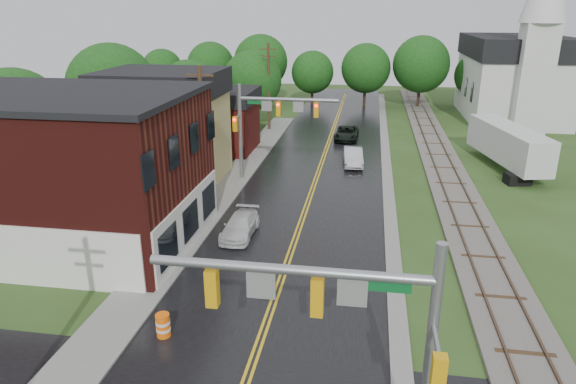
% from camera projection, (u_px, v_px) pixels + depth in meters
% --- Properties ---
extents(main_road, '(10.00, 90.00, 0.02)m').
position_uv_depth(main_road, '(319.00, 171.00, 41.15)').
color(main_road, black).
rests_on(main_road, ground).
extents(curb_right, '(0.80, 70.00, 0.12)m').
position_uv_depth(curb_right, '(386.00, 157.00, 44.99)').
color(curb_right, gray).
rests_on(curb_right, ground).
extents(sidewalk_left, '(2.40, 50.00, 0.12)m').
position_uv_depth(sidewalk_left, '(227.00, 188.00, 37.42)').
color(sidewalk_left, gray).
rests_on(sidewalk_left, ground).
extents(brick_building, '(14.30, 10.30, 8.30)m').
position_uv_depth(brick_building, '(62.00, 169.00, 27.66)').
color(brick_building, '#47130F').
rests_on(brick_building, ground).
extents(yellow_house, '(8.00, 7.00, 6.40)m').
position_uv_depth(yellow_house, '(166.00, 139.00, 37.99)').
color(yellow_house, tan).
rests_on(yellow_house, ground).
extents(darkred_building, '(7.00, 6.00, 4.40)m').
position_uv_depth(darkred_building, '(215.00, 127.00, 46.54)').
color(darkred_building, '#3F0F0C').
rests_on(darkred_building, ground).
extents(church, '(10.40, 18.40, 20.00)m').
position_uv_depth(church, '(516.00, 69.00, 58.27)').
color(church, silver).
rests_on(church, ground).
extents(railroad, '(3.20, 80.00, 0.30)m').
position_uv_depth(railroad, '(440.00, 159.00, 44.27)').
color(railroad, '#59544C').
rests_on(railroad, ground).
extents(traffic_signal_near, '(7.34, 0.30, 7.20)m').
position_uv_depth(traffic_signal_near, '(347.00, 318.00, 12.93)').
color(traffic_signal_near, gray).
rests_on(traffic_signal_near, ground).
extents(traffic_signal_far, '(7.34, 0.43, 7.20)m').
position_uv_depth(traffic_signal_far, '(268.00, 116.00, 37.20)').
color(traffic_signal_far, gray).
rests_on(traffic_signal_far, ground).
extents(utility_pole_b, '(1.80, 0.28, 9.00)m').
position_uv_depth(utility_pole_b, '(203.00, 133.00, 33.13)').
color(utility_pole_b, '#382616').
rests_on(utility_pole_b, ground).
extents(utility_pole_c, '(1.80, 0.28, 9.00)m').
position_uv_depth(utility_pole_c, '(269.00, 86.00, 53.58)').
color(utility_pole_c, '#382616').
rests_on(utility_pole_c, ground).
extents(tree_left_a, '(6.80, 6.80, 8.67)m').
position_uv_depth(tree_left_a, '(18.00, 121.00, 34.84)').
color(tree_left_a, black).
rests_on(tree_left_a, ground).
extents(tree_left_b, '(7.60, 7.60, 9.69)m').
position_uv_depth(tree_left_b, '(114.00, 91.00, 43.64)').
color(tree_left_b, black).
rests_on(tree_left_b, ground).
extents(tree_left_c, '(6.00, 6.00, 7.65)m').
position_uv_depth(tree_left_c, '(191.00, 92.00, 50.88)').
color(tree_left_c, black).
rests_on(tree_left_c, ground).
extents(tree_left_e, '(6.40, 6.40, 8.16)m').
position_uv_depth(tree_left_e, '(253.00, 82.00, 55.62)').
color(tree_left_e, black).
rests_on(tree_left_e, ground).
extents(suv_dark, '(2.36, 4.79, 1.31)m').
position_uv_depth(suv_dark, '(347.00, 133.00, 50.77)').
color(suv_dark, black).
rests_on(suv_dark, ground).
extents(sedan_silver, '(1.89, 4.42, 1.42)m').
position_uv_depth(sedan_silver, '(353.00, 157.00, 42.55)').
color(sedan_silver, silver).
rests_on(sedan_silver, ground).
extents(pickup_white, '(1.69, 4.09, 1.18)m').
position_uv_depth(pickup_white, '(240.00, 226.00, 29.31)').
color(pickup_white, silver).
rests_on(pickup_white, ground).
extents(semi_trailer, '(4.53, 10.91, 3.46)m').
position_uv_depth(semi_trailer, '(508.00, 144.00, 41.09)').
color(semi_trailer, black).
rests_on(semi_trailer, ground).
extents(construction_barrel, '(0.68, 0.68, 0.99)m').
position_uv_depth(construction_barrel, '(163.00, 325.00, 20.29)').
color(construction_barrel, '#FA630B').
rests_on(construction_barrel, ground).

